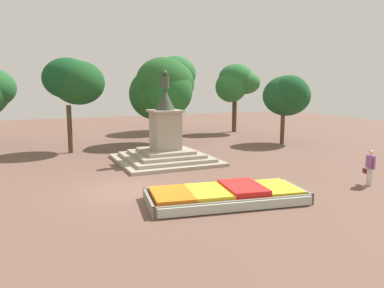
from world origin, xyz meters
The scene contains 9 objects.
ground_plane centered at (0.00, 0.00, 0.00)m, with size 72.93×72.93×0.00m, color brown.
flower_planter centered at (3.29, -3.04, 0.25)m, with size 6.44×3.51×0.60m.
statue_monument centered at (3.71, 5.08, 1.00)m, with size 5.50×5.50×5.26m.
pedestrian_with_handbag centered at (10.28, -3.55, 0.90)m, with size 0.31×0.72×1.62m.
park_tree_far_left centered at (5.71, 11.44, 4.12)m, with size 4.53×4.37×6.45m.
park_tree_behind_statue centered at (-0.64, 10.53, 4.67)m, with size 3.98×3.65×6.17m.
park_tree_far_right centered at (14.42, 7.76, 3.67)m, with size 3.73×3.48×5.14m.
park_tree_street_side centered at (14.14, 14.90, 4.59)m, with size 4.18×3.16×6.32m.
park_tree_distant centered at (9.20, 18.22, 4.85)m, with size 4.69×5.06×7.09m.
Camera 1 is at (-3.50, -15.27, 4.52)m, focal length 35.00 mm.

